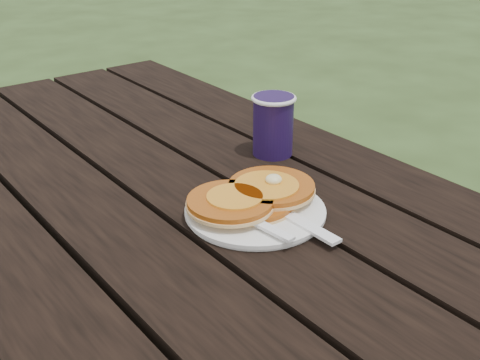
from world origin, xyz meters
TOP-DOWN VIEW (x-y plane):
  - plate at (0.04, 0.01)m, footprint 0.24×0.24m
  - pancake_stack at (0.04, 0.02)m, footprint 0.21×0.14m
  - knife at (0.06, -0.05)m, footprint 0.02×0.18m
  - fork at (0.01, -0.05)m, footprint 0.05×0.16m
  - coffee_cup at (0.21, 0.17)m, footprint 0.08×0.08m

SIDE VIEW (x-z plane):
  - plate at x=0.04m, z-range 0.75..0.76m
  - knife at x=0.06m, z-range 0.76..0.76m
  - fork at x=0.01m, z-range 0.77..0.77m
  - pancake_stack at x=0.04m, z-range 0.76..0.79m
  - coffee_cup at x=0.21m, z-range 0.76..0.87m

